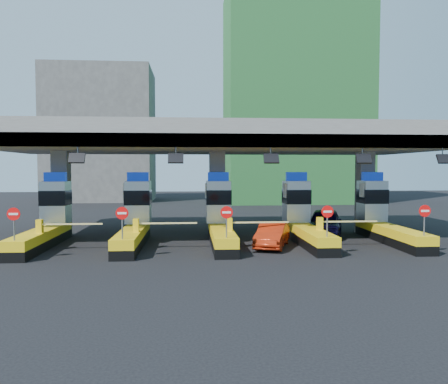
{
  "coord_description": "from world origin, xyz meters",
  "views": [
    {
      "loc": [
        -1.73,
        -25.61,
        4.34
      ],
      "look_at": [
        0.23,
        0.0,
        3.0
      ],
      "focal_mm": 35.0,
      "sensor_mm": 36.0,
      "label": 1
    }
  ],
  "objects": [
    {
      "name": "toll_lane_left",
      "position": [
        -5.0,
        0.28,
        1.4
      ],
      "size": [
        4.43,
        8.0,
        4.16
      ],
      "color": "black",
      "rests_on": "ground"
    },
    {
      "name": "toll_canopy",
      "position": [
        0.0,
        2.87,
        6.13
      ],
      "size": [
        28.0,
        12.09,
        7.0
      ],
      "color": "slate",
      "rests_on": "ground"
    },
    {
      "name": "bg_building_concrete",
      "position": [
        -14.0,
        36.0,
        9.0
      ],
      "size": [
        14.0,
        10.0,
        18.0
      ],
      "primitive_type": "cube",
      "color": "#4C4C49",
      "rests_on": "ground"
    },
    {
      "name": "toll_lane_far_right",
      "position": [
        10.0,
        0.28,
        1.4
      ],
      "size": [
        4.43,
        8.0,
        4.16
      ],
      "color": "black",
      "rests_on": "ground"
    },
    {
      "name": "ground",
      "position": [
        0.0,
        0.0,
        0.0
      ],
      "size": [
        120.0,
        120.0,
        0.0
      ],
      "primitive_type": "plane",
      "color": "black",
      "rests_on": "ground"
    },
    {
      "name": "bg_building_scaffold",
      "position": [
        12.0,
        32.0,
        14.0
      ],
      "size": [
        18.0,
        12.0,
        28.0
      ],
      "primitive_type": "cube",
      "color": "#1E5926",
      "rests_on": "ground"
    },
    {
      "name": "van",
      "position": [
        6.95,
        2.02,
        0.88
      ],
      "size": [
        3.78,
        5.59,
        1.77
      ],
      "primitive_type": "imported",
      "rotation": [
        0.0,
        0.0,
        -0.36
      ],
      "color": "black",
      "rests_on": "ground"
    },
    {
      "name": "toll_lane_right",
      "position": [
        5.0,
        0.28,
        1.4
      ],
      "size": [
        4.43,
        8.0,
        4.16
      ],
      "color": "black",
      "rests_on": "ground"
    },
    {
      "name": "toll_lane_far_left",
      "position": [
        -10.0,
        0.28,
        1.4
      ],
      "size": [
        4.43,
        8.0,
        4.16
      ],
      "color": "black",
      "rests_on": "ground"
    },
    {
      "name": "red_car",
      "position": [
        2.79,
        -1.78,
        0.68
      ],
      "size": [
        2.74,
        4.35,
        1.35
      ],
      "primitive_type": "imported",
      "rotation": [
        0.0,
        0.0,
        -0.34
      ],
      "color": "#B3270D",
      "rests_on": "ground"
    },
    {
      "name": "toll_lane_center",
      "position": [
        0.0,
        0.28,
        1.4
      ],
      "size": [
        4.43,
        8.0,
        4.16
      ],
      "color": "black",
      "rests_on": "ground"
    }
  ]
}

